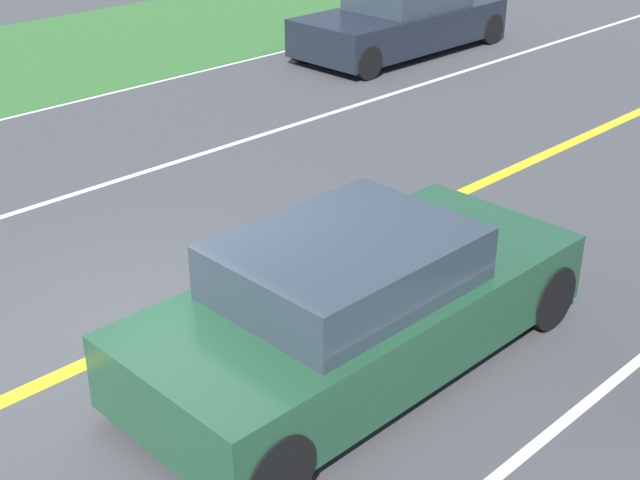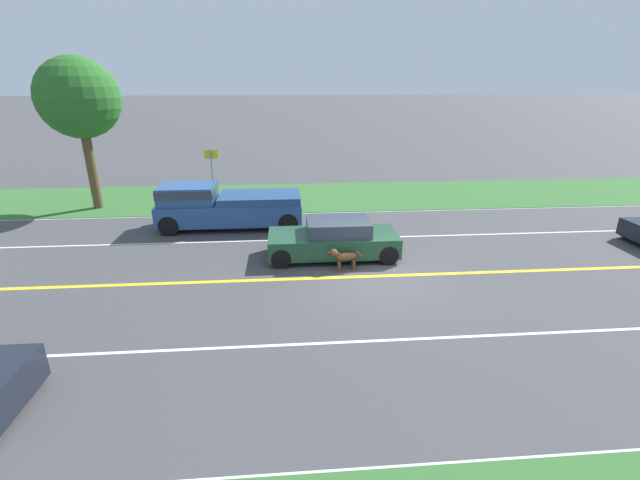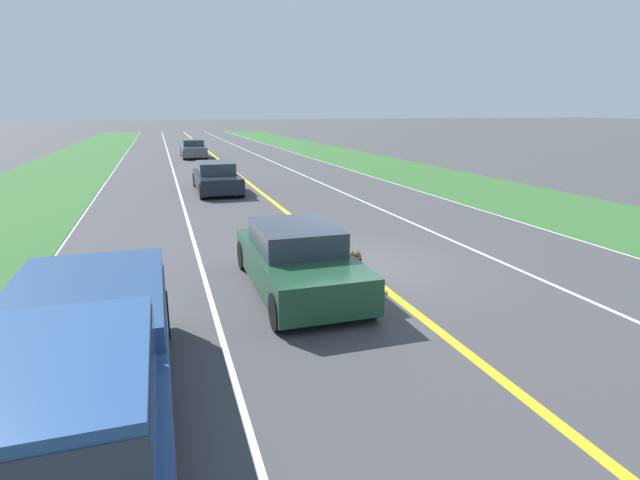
{
  "view_description": "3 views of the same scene",
  "coord_description": "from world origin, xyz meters",
  "px_view_note": "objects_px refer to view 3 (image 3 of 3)",
  "views": [
    {
      "loc": [
        6.29,
        -3.89,
        4.59
      ],
      "look_at": [
        1.19,
        1.13,
        1.05
      ],
      "focal_mm": 50.0,
      "sensor_mm": 36.0,
      "label": 1
    },
    {
      "loc": [
        -11.9,
        2.63,
        5.67
      ],
      "look_at": [
        1.16,
        1.58,
        0.83
      ],
      "focal_mm": 24.0,
      "sensor_mm": 36.0,
      "label": 2
    },
    {
      "loc": [
        4.24,
        10.45,
        3.58
      ],
      "look_at": [
        1.49,
        1.85,
        1.23
      ],
      "focal_mm": 28.0,
      "sensor_mm": 36.0,
      "label": 3
    }
  ],
  "objects_px": {
    "pickup_truck": "(70,374)",
    "car_trailing_near": "(216,178)",
    "dog": "(348,260)",
    "ego_car": "(298,260)",
    "car_trailing_mid": "(193,149)"
  },
  "relations": [
    {
      "from": "dog",
      "to": "car_trailing_near",
      "type": "relative_size",
      "value": 0.26
    },
    {
      "from": "ego_car",
      "to": "dog",
      "type": "relative_size",
      "value": 3.58
    },
    {
      "from": "car_trailing_mid",
      "to": "car_trailing_near",
      "type": "bearing_deg",
      "value": 89.42
    },
    {
      "from": "dog",
      "to": "car_trailing_mid",
      "type": "bearing_deg",
      "value": -95.12
    },
    {
      "from": "pickup_truck",
      "to": "car_trailing_mid",
      "type": "distance_m",
      "value": 35.41
    },
    {
      "from": "dog",
      "to": "pickup_truck",
      "type": "xyz_separation_m",
      "value": [
        4.76,
        4.31,
        0.45
      ]
    },
    {
      "from": "pickup_truck",
      "to": "car_trailing_near",
      "type": "distance_m",
      "value": 17.97
    },
    {
      "from": "car_trailing_near",
      "to": "car_trailing_mid",
      "type": "height_order",
      "value": "car_trailing_mid"
    },
    {
      "from": "dog",
      "to": "car_trailing_mid",
      "type": "xyz_separation_m",
      "value": [
        1.13,
        -30.91,
        0.18
      ]
    },
    {
      "from": "dog",
      "to": "car_trailing_mid",
      "type": "distance_m",
      "value": 30.93
    },
    {
      "from": "car_trailing_near",
      "to": "dog",
      "type": "bearing_deg",
      "value": 95.61
    },
    {
      "from": "ego_car",
      "to": "car_trailing_near",
      "type": "xyz_separation_m",
      "value": [
        0.13,
        -13.49,
        -0.0
      ]
    },
    {
      "from": "pickup_truck",
      "to": "car_trailing_mid",
      "type": "bearing_deg",
      "value": -95.88
    },
    {
      "from": "dog",
      "to": "pickup_truck",
      "type": "height_order",
      "value": "pickup_truck"
    },
    {
      "from": "car_trailing_near",
      "to": "car_trailing_mid",
      "type": "distance_m",
      "value": 17.59
    }
  ]
}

